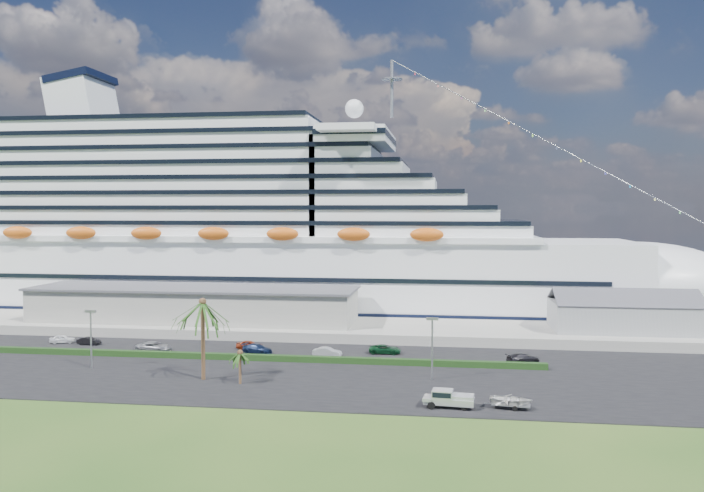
# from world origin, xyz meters

# --- Properties ---
(ground) EXTENTS (420.00, 420.00, 0.00)m
(ground) POSITION_xyz_m (0.00, 0.00, 0.00)
(ground) COLOR #264A18
(ground) RESTS_ON ground
(asphalt_lot) EXTENTS (140.00, 38.00, 0.12)m
(asphalt_lot) POSITION_xyz_m (0.00, 11.00, 0.06)
(asphalt_lot) COLOR black
(asphalt_lot) RESTS_ON ground
(wharf) EXTENTS (240.00, 20.00, 1.80)m
(wharf) POSITION_xyz_m (0.00, 40.00, 0.90)
(wharf) COLOR gray
(wharf) RESTS_ON ground
(water) EXTENTS (420.00, 160.00, 0.02)m
(water) POSITION_xyz_m (0.00, 130.00, 0.01)
(water) COLOR #0B1B32
(water) RESTS_ON ground
(cruise_ship) EXTENTS (191.00, 38.00, 54.00)m
(cruise_ship) POSITION_xyz_m (-21.53, 64.00, 16.69)
(cruise_ship) COLOR silver
(cruise_ship) RESTS_ON ground
(terminal_building) EXTENTS (61.00, 15.00, 6.30)m
(terminal_building) POSITION_xyz_m (-25.00, 40.00, 5.01)
(terminal_building) COLOR gray
(terminal_building) RESTS_ON wharf
(port_shed) EXTENTS (24.00, 12.31, 7.37)m
(port_shed) POSITION_xyz_m (52.00, 40.00, 4.40)
(port_shed) COLOR gray
(port_shed) RESTS_ON wharf
(hedge) EXTENTS (88.00, 1.10, 0.90)m
(hedge) POSITION_xyz_m (-8.00, 16.00, 0.57)
(hedge) COLOR black
(hedge) RESTS_ON asphalt_lot
(lamp_post_left) EXTENTS (1.60, 0.35, 8.27)m
(lamp_post_left) POSITION_xyz_m (-28.00, 8.00, 5.34)
(lamp_post_left) COLOR gray
(lamp_post_left) RESTS_ON asphalt_lot
(lamp_post_right) EXTENTS (1.60, 0.35, 8.27)m
(lamp_post_right) POSITION_xyz_m (20.00, 8.00, 5.34)
(lamp_post_right) COLOR gray
(lamp_post_right) RESTS_ON asphalt_lot
(palm_tall) EXTENTS (8.82, 8.82, 11.13)m
(palm_tall) POSITION_xyz_m (-10.00, 4.00, 9.20)
(palm_tall) COLOR #47301E
(palm_tall) RESTS_ON ground
(palm_short) EXTENTS (3.53, 3.53, 4.56)m
(palm_short) POSITION_xyz_m (-4.50, 2.50, 3.67)
(palm_short) COLOR #47301E
(palm_short) RESTS_ON ground
(parked_car_0) EXTENTS (4.35, 2.88, 1.37)m
(parked_car_0) POSITION_xyz_m (-42.17, 24.31, 0.81)
(parked_car_0) COLOR white
(parked_car_0) RESTS_ON asphalt_lot
(parked_car_1) EXTENTS (3.95, 1.63, 1.27)m
(parked_car_1) POSITION_xyz_m (-37.04, 23.63, 0.76)
(parked_car_1) COLOR black
(parked_car_1) RESTS_ON asphalt_lot
(parked_car_2) EXTENTS (5.90, 3.18, 1.57)m
(parked_car_2) POSITION_xyz_m (-23.92, 19.78, 0.91)
(parked_car_2) COLOR gray
(parked_car_2) RESTS_ON asphalt_lot
(parked_car_3) EXTENTS (5.30, 3.42, 1.43)m
(parked_car_3) POSITION_xyz_m (-7.44, 20.94, 0.83)
(parked_car_3) COLOR #121F3F
(parked_car_3) RESTS_ON asphalt_lot
(parked_car_4) EXTENTS (4.19, 1.72, 1.42)m
(parked_car_4) POSITION_xyz_m (-9.56, 23.73, 0.83)
(parked_car_4) COLOR maroon
(parked_car_4) RESTS_ON asphalt_lot
(parked_car_5) EXTENTS (4.49, 1.86, 1.45)m
(parked_car_5) POSITION_xyz_m (3.84, 19.92, 0.84)
(parked_car_5) COLOR #A8AAAF
(parked_car_5) RESTS_ON asphalt_lot
(parked_car_6) EXTENTS (5.01, 2.33, 1.39)m
(parked_car_6) POSITION_xyz_m (12.35, 23.46, 0.81)
(parked_car_6) COLOR #0E3B1E
(parked_car_6) RESTS_ON asphalt_lot
(parked_car_7) EXTENTS (5.37, 3.90, 1.44)m
(parked_car_7) POSITION_xyz_m (32.99, 19.68, 0.84)
(parked_car_7) COLOR black
(parked_car_7) RESTS_ON asphalt_lot
(pickup_truck) EXTENTS (5.89, 2.66, 2.01)m
(pickup_truck) POSITION_xyz_m (22.08, -4.47, 1.23)
(pickup_truck) COLOR black
(pickup_truck) RESTS_ON asphalt_lot
(boat_trailer) EXTENTS (5.52, 3.95, 1.54)m
(boat_trailer) POSITION_xyz_m (29.14, -4.08, 1.14)
(boat_trailer) COLOR gray
(boat_trailer) RESTS_ON asphalt_lot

